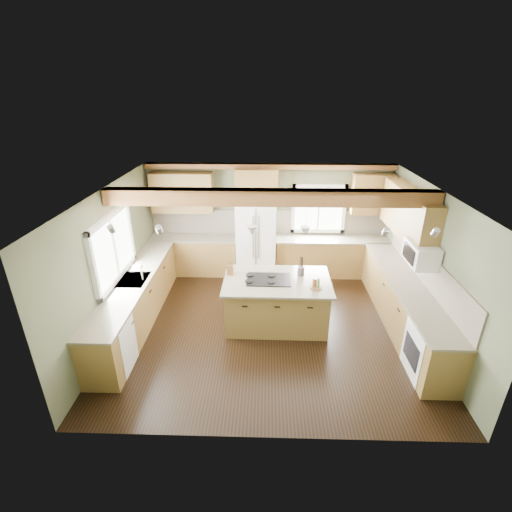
{
  "coord_description": "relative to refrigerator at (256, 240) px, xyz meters",
  "views": [
    {
      "loc": [
        -0.07,
        -5.89,
        4.13
      ],
      "look_at": [
        -0.25,
        0.3,
        1.31
      ],
      "focal_mm": 26.0,
      "sensor_mm": 36.0,
      "label": 1
    }
  ],
  "objects": [
    {
      "name": "knife_block",
      "position": [
        -0.43,
        -1.82,
        0.12
      ],
      "size": [
        0.12,
        0.09,
        0.2
      ],
      "primitive_type": "cube",
      "rotation": [
        0.0,
        0.0,
        -0.02
      ],
      "color": "brown",
      "rests_on": "island_top"
    },
    {
      "name": "refrigerator",
      "position": [
        0.0,
        0.0,
        0.0
      ],
      "size": [
        0.9,
        0.74,
        1.8
      ],
      "primitive_type": "cube",
      "color": "white",
      "rests_on": "floor"
    },
    {
      "name": "upper_cab_back_corner",
      "position": [
        2.6,
        0.21,
        1.05
      ],
      "size": [
        0.9,
        0.35,
        0.9
      ],
      "primitive_type": "cube",
      "color": "brown",
      "rests_on": "wall_back"
    },
    {
      "name": "base_cab_back_right",
      "position": [
        1.79,
        0.08,
        -0.46
      ],
      "size": [
        2.62,
        0.6,
        0.88
      ],
      "primitive_type": "cube",
      "color": "brown",
      "rests_on": "floor"
    },
    {
      "name": "base_cab_left",
      "position": [
        -2.2,
        -2.07,
        -0.46
      ],
      "size": [
        0.6,
        3.7,
        0.88
      ],
      "primitive_type": "cube",
      "color": "brown",
      "rests_on": "floor"
    },
    {
      "name": "pendant_right",
      "position": [
        0.9,
        -2.02,
        0.98
      ],
      "size": [
        0.18,
        0.18,
        0.16
      ],
      "primitive_type": "cone",
      "rotation": [
        3.14,
        0.0,
        0.0
      ],
      "color": "#B2B2B7",
      "rests_on": "ceiling"
    },
    {
      "name": "upper_cab_right",
      "position": [
        2.92,
        -1.22,
        1.05
      ],
      "size": [
        0.35,
        2.2,
        0.9
      ],
      "primitive_type": "cube",
      "color": "brown",
      "rests_on": "wall_right"
    },
    {
      "name": "dishwasher",
      "position": [
        -2.19,
        -3.37,
        -0.47
      ],
      "size": [
        0.6,
        0.6,
        0.84
      ],
      "primitive_type": "cube",
      "color": "white",
      "rests_on": "floor"
    },
    {
      "name": "floor",
      "position": [
        0.3,
        -2.12,
        -0.9
      ],
      "size": [
        5.6,
        5.6,
        0.0
      ],
      "primitive_type": "plane",
      "color": "black",
      "rests_on": "ground"
    },
    {
      "name": "soffit_trim",
      "position": [
        0.3,
        0.28,
        1.64
      ],
      "size": [
        5.55,
        0.2,
        0.1
      ],
      "primitive_type": "cube",
      "color": "brown",
      "rests_on": "ceiling"
    },
    {
      "name": "counter_right",
      "position": [
        2.8,
        -2.07,
        0.0
      ],
      "size": [
        0.64,
        3.74,
        0.04
      ],
      "primitive_type": "cube",
      "color": "#50483A",
      "rests_on": "base_cab_right"
    },
    {
      "name": "wall_right",
      "position": [
        3.1,
        -2.12,
        0.4
      ],
      "size": [
        0.0,
        5.0,
        5.0
      ],
      "primitive_type": "plane",
      "rotation": [
        1.57,
        0.0,
        -1.57
      ],
      "color": "#4D553C",
      "rests_on": "ground"
    },
    {
      "name": "faucet",
      "position": [
        -2.02,
        -2.07,
        0.15
      ],
      "size": [
        0.02,
        0.02,
        0.28
      ],
      "primitive_type": "cylinder",
      "color": "#B2B2B7",
      "rests_on": "sink"
    },
    {
      "name": "upper_cab_over_fridge",
      "position": [
        -0.0,
        0.21,
        1.25
      ],
      "size": [
        0.96,
        0.35,
        0.7
      ],
      "primitive_type": "cube",
      "color": "brown",
      "rests_on": "wall_back"
    },
    {
      "name": "backsplash_right",
      "position": [
        3.08,
        -2.07,
        0.31
      ],
      "size": [
        0.03,
        3.7,
        0.58
      ],
      "primitive_type": "cube",
      "color": "brown",
      "rests_on": "wall_right"
    },
    {
      "name": "microwave",
      "position": [
        2.88,
        -2.17,
        0.65
      ],
      "size": [
        0.4,
        0.7,
        0.38
      ],
      "primitive_type": "cube",
      "color": "white",
      "rests_on": "wall_right"
    },
    {
      "name": "ceiling_beam",
      "position": [
        0.3,
        -2.02,
        1.57
      ],
      "size": [
        5.55,
        0.26,
        0.26
      ],
      "primitive_type": "cube",
      "color": "brown",
      "rests_on": "ceiling"
    },
    {
      "name": "sink",
      "position": [
        -2.2,
        -2.07,
        0.01
      ],
      "size": [
        0.5,
        0.65,
        0.03
      ],
      "primitive_type": "cube",
      "color": "#262628",
      "rests_on": "counter_left"
    },
    {
      "name": "window_back",
      "position": [
        1.45,
        0.36,
        0.65
      ],
      "size": [
        1.1,
        0.04,
        1.0
      ],
      "primitive_type": "cube",
      "color": "white",
      "rests_on": "wall_back"
    },
    {
      "name": "ceiling",
      "position": [
        0.3,
        -2.12,
        1.7
      ],
      "size": [
        5.6,
        5.6,
        0.0
      ],
      "primitive_type": "plane",
      "rotation": [
        3.14,
        0.0,
        0.0
      ],
      "color": "silver",
      "rests_on": "wall_back"
    },
    {
      "name": "wall_left",
      "position": [
        -2.5,
        -2.12,
        0.4
      ],
      "size": [
        0.0,
        5.0,
        5.0
      ],
      "primitive_type": "plane",
      "rotation": [
        1.57,
        0.0,
        1.57
      ],
      "color": "#4D553C",
      "rests_on": "ground"
    },
    {
      "name": "base_cab_right",
      "position": [
        2.8,
        -2.07,
        -0.46
      ],
      "size": [
        0.6,
        3.7,
        0.88
      ],
      "primitive_type": "cube",
      "color": "brown",
      "rests_on": "floor"
    },
    {
      "name": "utensil_crock",
      "position": [
        0.89,
        -1.81,
        0.11
      ],
      "size": [
        0.14,
        0.14,
        0.17
      ],
      "primitive_type": "cylinder",
      "rotation": [
        0.0,
        0.0,
        0.12
      ],
      "color": "#453F37",
      "rests_on": "island_top"
    },
    {
      "name": "oven",
      "position": [
        2.79,
        -3.37,
        -0.47
      ],
      "size": [
        0.6,
        0.72,
        0.84
      ],
      "primitive_type": "cube",
      "color": "white",
      "rests_on": "floor"
    },
    {
      "name": "counter_back_left",
      "position": [
        -1.49,
        0.08,
        0.0
      ],
      "size": [
        2.06,
        0.64,
        0.04
      ],
      "primitive_type": "cube",
      "color": "#50483A",
      "rests_on": "base_cab_back_left"
    },
    {
      "name": "counter_back_right",
      "position": [
        1.79,
        0.08,
        0.0
      ],
      "size": [
        2.66,
        0.64,
        0.04
      ],
      "primitive_type": "cube",
      "color": "#50483A",
      "rests_on": "base_cab_back_right"
    },
    {
      "name": "upper_cab_back_left",
      "position": [
        -1.69,
        0.21,
        1.05
      ],
      "size": [
        1.4,
        0.35,
        0.9
      ],
      "primitive_type": "cube",
      "color": "brown",
      "rests_on": "wall_back"
    },
    {
      "name": "island",
      "position": [
        0.44,
        -2.02,
        -0.46
      ],
      "size": [
        1.85,
        1.14,
        0.88
      ],
      "primitive_type": "cube",
      "rotation": [
        0.0,
        0.0,
        -0.01
      ],
      "color": "brown",
      "rests_on": "floor"
    },
    {
      "name": "island_top",
      "position": [
        0.44,
        -2.02,
        0.0
      ],
      "size": [
        1.97,
        1.26,
        0.04
      ],
      "primitive_type": "cube",
      "rotation": [
        0.0,
        0.0,
        -0.01
      ],
      "color": "#50483A",
      "rests_on": "island"
    },
    {
      "name": "window_left",
      "position": [
        -2.48,
        -2.07,
        0.65
      ],
      "size": [
        0.04,
        1.6,
        1.05
      ],
      "primitive_type": "cube",
      "color": "white",
      "rests_on": "wall_left"
    },
    {
      "name": "pendant_left",
      "position": [
        -0.01,
        -2.02,
        0.98
      ],
      "size": [
        0.18,
        0.18,
        0.16
      ],
      "primitive_type": "cone",
      "rotation": [
        3.14,
        0.0,
        0.0
      ],
      "color": "#B2B2B7",
      "rests_on": "ceiling"
    },
    {
      "name": "wall_back",
      "position": [
        0.3,
        0.38,
        0.4
      ],
      "size": [
        5.6,
        0.0,
        5.6
      ],
      "primitive_type": "plane",
      "rotation": [
        1.57,
        0.0,
        0.0
      ],
      "color": "#4D553C",
      "rests_on": "ground"
    },
    {
      "name": "counter_left",
      "position": [
        -2.2,
        -2.07,
        0.0
      ],
      "size": [
        0.64,
        3.74,
        0.04
      ],
      "primitive_type": "cube",
      "color": "#50483A",
      "rests_on": "base_cab_left"
    },
    {
      "name": "backsplash_back",
      "position": [
        0.3,
        0.36,
        0.31
      ],
      "size": [
        5.58,
        0.03,
        0.58
      ],
      "primitive_type": "cube",
      "color": "brown",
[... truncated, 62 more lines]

